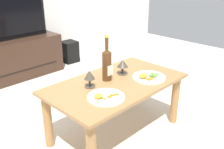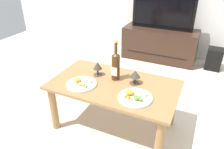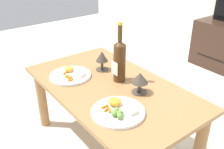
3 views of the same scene
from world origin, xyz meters
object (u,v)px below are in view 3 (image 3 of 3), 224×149
(dining_table, at_px, (111,98))
(goblet_right, at_px, (140,79))
(goblet_left, at_px, (102,58))
(dinner_plate_right, at_px, (118,111))
(dinner_plate_left, at_px, (71,75))
(wine_bottle, at_px, (120,59))

(dining_table, height_order, goblet_right, goblet_right)
(dining_table, bearing_deg, goblet_right, 26.77)
(goblet_left, height_order, dinner_plate_right, goblet_left)
(dinner_plate_left, bearing_deg, wine_bottle, 43.76)
(goblet_left, bearing_deg, wine_bottle, 0.20)
(dining_table, xyz_separation_m, goblet_right, (0.17, 0.08, 0.18))
(goblet_right, bearing_deg, goblet_left, 180.00)
(goblet_left, distance_m, dinner_plate_left, 0.24)
(dinner_plate_left, bearing_deg, dining_table, 28.51)
(dining_table, distance_m, dinner_plate_right, 0.31)
(wine_bottle, relative_size, dinner_plate_left, 1.39)
(goblet_right, relative_size, dinner_plate_right, 0.46)
(wine_bottle, xyz_separation_m, dinner_plate_right, (0.27, -0.23, -0.13))
(dining_table, relative_size, goblet_left, 8.28)
(dining_table, xyz_separation_m, dinner_plate_left, (-0.26, -0.14, 0.10))
(wine_bottle, bearing_deg, dining_table, -75.69)
(dinner_plate_left, distance_m, dinner_plate_right, 0.51)
(goblet_left, height_order, goblet_right, goblet_left)
(goblet_left, xyz_separation_m, goblet_right, (0.38, 0.00, -0.00))
(dinner_plate_right, bearing_deg, dinner_plate_left, 179.82)
(goblet_left, bearing_deg, goblet_right, 0.00)
(wine_bottle, relative_size, dinner_plate_right, 1.34)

